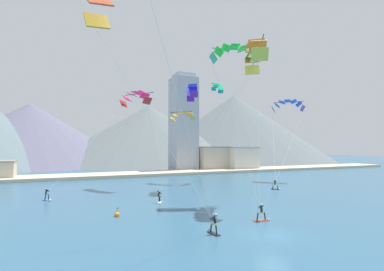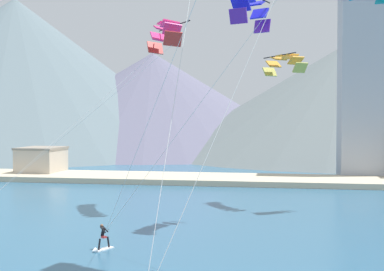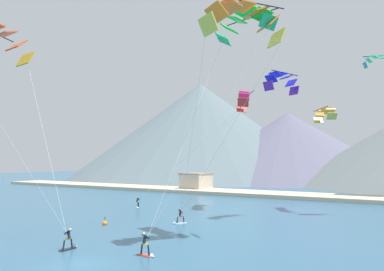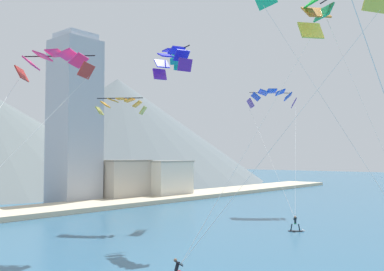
# 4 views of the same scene
# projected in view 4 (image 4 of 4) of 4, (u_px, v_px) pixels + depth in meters

# --- Properties ---
(kitesurfer_far_left) EXTENTS (1.25, 1.69, 1.71)m
(kitesurfer_far_left) POSITION_uv_depth(u_px,v_px,m) (297.00, 227.00, 44.56)
(kitesurfer_far_left) COLOR black
(kitesurfer_far_left) RESTS_ON ground
(parafoil_kite_near_trail) EXTENTS (13.40, 9.83, 19.11)m
(parafoil_kite_near_trail) POSITION_uv_depth(u_px,v_px,m) (339.00, 1.00, 31.09)
(parafoil_kite_near_trail) COLOR gold
(parafoil_kite_mid_center) EXTENTS (16.43, 10.64, 15.73)m
(parafoil_kite_mid_center) POSITION_uv_depth(u_px,v_px,m) (54.00, 62.00, 37.08)
(parafoil_kite_mid_center) COLOR red
(parafoil_kite_far_left) EXTENTS (14.55, 12.54, 16.02)m
(parafoil_kite_far_left) POSITION_uv_depth(u_px,v_px,m) (272.00, 97.00, 60.24)
(parafoil_kite_far_left) COLOR #553A9F
(parafoil_kite_distant_high_outer) EXTENTS (3.79, 3.14, 1.79)m
(parafoil_kite_distant_high_outer) POSITION_uv_depth(u_px,v_px,m) (178.00, 59.00, 52.21)
(parafoil_kite_distant_high_outer) COLOR #117E97
(parafoil_kite_distant_low_drift) EXTENTS (2.94, 5.49, 2.41)m
(parafoil_kite_distant_low_drift) POSITION_uv_depth(u_px,v_px,m) (172.00, 59.00, 39.20)
(parafoil_kite_distant_low_drift) COLOR #54209C
(parafoil_kite_distant_mid_solo) EXTENTS (4.29, 5.36, 1.84)m
(parafoil_kite_distant_mid_solo) POSITION_uv_depth(u_px,v_px,m) (121.00, 104.00, 47.58)
(parafoil_kite_distant_mid_solo) COLOR gold
(shore_building_promenade_mid) EXTENTS (9.30, 5.32, 7.05)m
(shore_building_promenade_mid) POSITION_uv_depth(u_px,v_px,m) (168.00, 179.00, 81.27)
(shore_building_promenade_mid) COLOR silver
(shore_building_promenade_mid) RESTS_ON ground
(shore_building_quay_east) EXTENTS (9.06, 5.56, 7.22)m
(shore_building_quay_east) POSITION_uv_depth(u_px,v_px,m) (124.00, 180.00, 76.43)
(shore_building_quay_east) COLOR #B7AD9E
(shore_building_quay_east) RESTS_ON ground
(highrise_tower) EXTENTS (7.00, 7.00, 28.86)m
(highrise_tower) POSITION_uv_depth(u_px,v_px,m) (75.00, 119.00, 72.76)
(highrise_tower) COLOR #A8ADB7
(highrise_tower) RESTS_ON ground
(mountain_peak_east_shoulder) EXTENTS (96.11, 96.11, 33.81)m
(mountain_peak_east_shoulder) POSITION_uv_depth(u_px,v_px,m) (117.00, 129.00, 142.18)
(mountain_peak_east_shoulder) COLOR slate
(mountain_peak_east_shoulder) RESTS_ON ground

